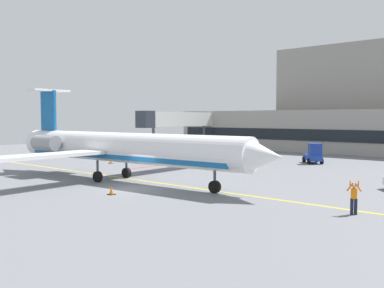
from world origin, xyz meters
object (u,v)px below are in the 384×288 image
at_px(regional_jet, 118,148).
at_px(baggage_tug, 314,155).
at_px(belt_loader, 152,153).
at_px(marshaller, 354,197).

height_order(regional_jet, baggage_tug, regional_jet).
height_order(regional_jet, belt_loader, regional_jet).
bearing_deg(regional_jet, belt_loader, 127.21).
bearing_deg(belt_loader, baggage_tug, 30.83).
distance_m(baggage_tug, marshaller, 27.88).
height_order(regional_jet, marshaller, regional_jet).
bearing_deg(baggage_tug, marshaller, -59.43).
relative_size(regional_jet, marshaller, 15.93).
height_order(belt_loader, marshaller, belt_loader).
bearing_deg(baggage_tug, regional_jet, -104.11).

